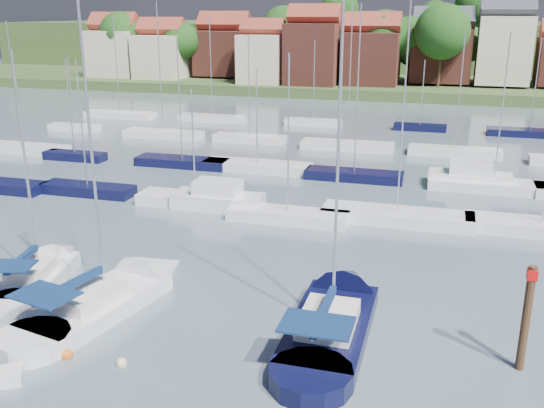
% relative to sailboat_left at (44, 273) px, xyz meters
% --- Properties ---
extents(ground, '(260.00, 260.00, 0.00)m').
position_rel_sailboat_left_xyz_m(ground, '(10.11, 34.89, -0.36)').
color(ground, '#4F606B').
rests_on(ground, ground).
extents(sailboat_left, '(4.86, 10.46, 13.82)m').
position_rel_sailboat_left_xyz_m(sailboat_left, '(0.00, 0.00, 0.00)').
color(sailboat_left, silver).
rests_on(sailboat_left, ground).
extents(sailboat_centre, '(5.86, 13.06, 17.13)m').
position_rel_sailboat_left_xyz_m(sailboat_centre, '(5.46, -1.11, -0.01)').
color(sailboat_centre, silver).
rests_on(sailboat_centre, ground).
extents(sailboat_navy, '(3.54, 13.23, 18.22)m').
position_rel_sailboat_left_xyz_m(sailboat_navy, '(16.83, 0.05, -0.01)').
color(sailboat_navy, black).
rests_on(sailboat_navy, ground).
extents(timber_piling, '(0.40, 0.40, 6.97)m').
position_rel_sailboat_left_xyz_m(timber_piling, '(25.11, -2.18, 1.10)').
color(timber_piling, '#4C331E').
rests_on(timber_piling, ground).
extents(buoy_c, '(0.52, 0.52, 0.52)m').
position_rel_sailboat_left_xyz_m(buoy_c, '(6.08, -6.81, -0.36)').
color(buoy_c, '#D85914').
rests_on(buoy_c, ground).
extents(buoy_d, '(0.48, 0.48, 0.48)m').
position_rel_sailboat_left_xyz_m(buoy_d, '(8.69, -6.69, -0.36)').
color(buoy_d, beige).
rests_on(buoy_d, ground).
extents(buoy_e, '(0.43, 0.43, 0.43)m').
position_rel_sailboat_left_xyz_m(buoy_e, '(16.21, 1.19, -0.36)').
color(buoy_e, '#D85914').
rests_on(buoy_e, ground).
extents(marina_field, '(79.62, 41.41, 15.93)m').
position_rel_sailboat_left_xyz_m(marina_field, '(12.02, 30.04, 0.07)').
color(marina_field, silver).
rests_on(marina_field, ground).
extents(far_shore_town, '(212.46, 90.00, 22.27)m').
position_rel_sailboat_left_xyz_m(far_shore_town, '(12.34, 127.56, 4.24)').
color(far_shore_town, '#46572B').
rests_on(far_shore_town, ground).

